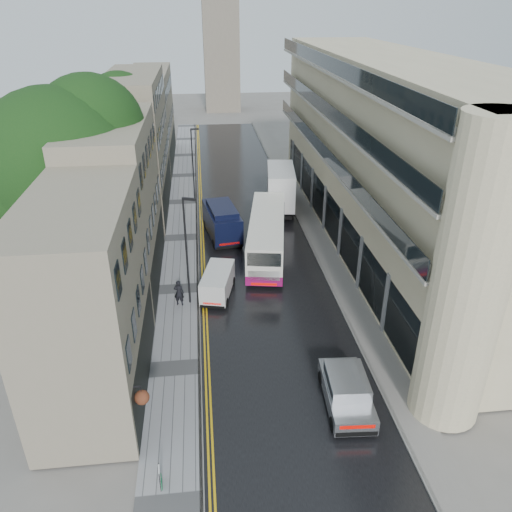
{
  "coord_description": "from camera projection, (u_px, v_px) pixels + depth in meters",
  "views": [
    {
      "loc": [
        -3.91,
        -10.41,
        17.62
      ],
      "look_at": [
        -0.7,
        18.0,
        2.93
      ],
      "focal_mm": 35.0,
      "sensor_mm": 36.0,
      "label": 1
    }
  ],
  "objects": [
    {
      "name": "right_sidewalk",
      "position": [
        315.0,
        232.0,
        42.46
      ],
      "size": [
        1.8,
        85.0,
        0.12
      ],
      "primitive_type": "cube",
      "color": "slate",
      "rests_on": "ground"
    },
    {
      "name": "left_sidewalk",
      "position": [
        181.0,
        238.0,
        41.33
      ],
      "size": [
        2.7,
        85.0,
        0.12
      ],
      "primitive_type": "cube",
      "color": "gray",
      "rests_on": "ground"
    },
    {
      "name": "modern_block",
      "position": [
        386.0,
        155.0,
        38.45
      ],
      "size": [
        8.0,
        40.0,
        14.0
      ],
      "primitive_type": null,
      "color": "beige",
      "rests_on": "ground"
    },
    {
      "name": "lamp_post_far",
      "position": [
        193.0,
        166.0,
        47.27
      ],
      "size": [
        0.8,
        0.27,
        7.0
      ],
      "primitive_type": null,
      "rotation": [
        0.0,
        0.0,
        0.12
      ],
      "color": "black",
      "rests_on": "left_sidewalk"
    },
    {
      "name": "estate_sign",
      "position": [
        160.0,
        477.0,
        19.98
      ],
      "size": [
        0.13,
        0.55,
        0.91
      ],
      "primitive_type": null,
      "rotation": [
        0.0,
        0.0,
        0.09
      ],
      "color": "silver",
      "rests_on": "left_sidewalk"
    },
    {
      "name": "silver_hatchback",
      "position": [
        334.0,
        416.0,
        22.56
      ],
      "size": [
        2.27,
        4.68,
        1.71
      ],
      "primitive_type": null,
      "rotation": [
        0.0,
        0.0,
        -0.06
      ],
      "color": "silver",
      "rests_on": "road"
    },
    {
      "name": "lamp_post_near",
      "position": [
        187.0,
        253.0,
        30.8
      ],
      "size": [
        0.82,
        0.44,
        7.21
      ],
      "primitive_type": null,
      "rotation": [
        0.0,
        0.0,
        -0.34
      ],
      "color": "black",
      "rests_on": "left_sidewalk"
    },
    {
      "name": "tree_far",
      "position": [
        103.0,
        149.0,
        42.74
      ],
      "size": [
        9.24,
        9.24,
        12.46
      ],
      "primitive_type": null,
      "color": "black",
      "rests_on": "ground"
    },
    {
      "name": "tree_near",
      "position": [
        63.0,
        194.0,
        30.89
      ],
      "size": [
        10.56,
        10.56,
        13.89
      ],
      "primitive_type": null,
      "color": "black",
      "rests_on": "ground"
    },
    {
      "name": "navy_van",
      "position": [
        214.0,
        231.0,
        39.13
      ],
      "size": [
        3.14,
        6.0,
        2.91
      ],
      "primitive_type": null,
      "rotation": [
        0.0,
        0.0,
        0.15
      ],
      "color": "black",
      "rests_on": "road"
    },
    {
      "name": "white_van",
      "position": [
        202.0,
        293.0,
        31.95
      ],
      "size": [
        2.55,
        4.23,
        1.78
      ],
      "primitive_type": null,
      "rotation": [
        0.0,
        0.0,
        -0.23
      ],
      "color": "silver",
      "rests_on": "road"
    },
    {
      "name": "pedestrian",
      "position": [
        179.0,
        293.0,
        31.78
      ],
      "size": [
        0.73,
        0.56,
        1.78
      ],
      "primitive_type": "imported",
      "rotation": [
        0.0,
        0.0,
        2.92
      ],
      "color": "black",
      "rests_on": "left_sidewalk"
    },
    {
      "name": "road",
      "position": [
        252.0,
        235.0,
        41.94
      ],
      "size": [
        9.0,
        85.0,
        0.02
      ],
      "primitive_type": "cube",
      "color": "black",
      "rests_on": "ground"
    },
    {
      "name": "old_shop_row",
      "position": [
        132.0,
        161.0,
        40.47
      ],
      "size": [
        4.5,
        56.0,
        12.0
      ],
      "primitive_type": null,
      "color": "gray",
      "rests_on": "ground"
    },
    {
      "name": "white_lorry",
      "position": [
        269.0,
        194.0,
        44.74
      ],
      "size": [
        3.28,
        8.12,
        4.14
      ],
      "primitive_type": null,
      "rotation": [
        0.0,
        0.0,
        -0.12
      ],
      "color": "silver",
      "rests_on": "road"
    },
    {
      "name": "cream_bus",
      "position": [
        249.0,
        253.0,
        35.55
      ],
      "size": [
        4.34,
        11.38,
        3.03
      ],
      "primitive_type": null,
      "rotation": [
        0.0,
        0.0,
        -0.17
      ],
      "color": "white",
      "rests_on": "road"
    }
  ]
}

